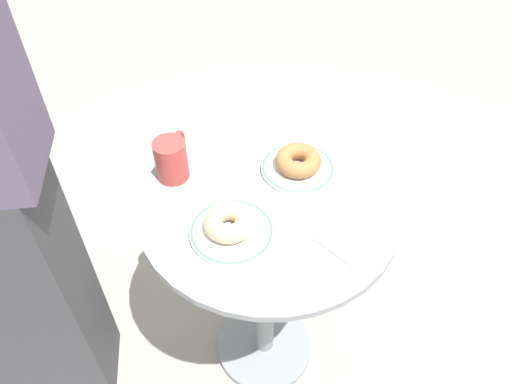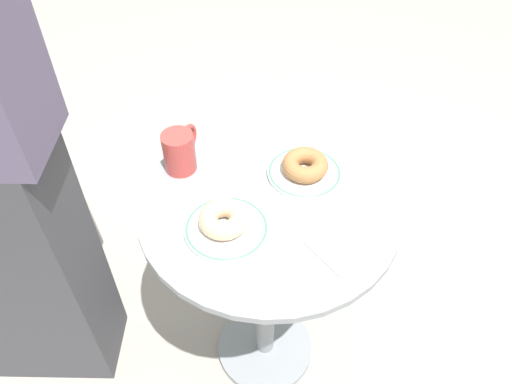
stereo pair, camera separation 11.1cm
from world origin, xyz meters
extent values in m
cube|color=#9E9389|center=(0.00, 0.00, -0.01)|extent=(7.00, 7.00, 0.02)
cylinder|color=gray|center=(0.00, 0.00, 0.71)|extent=(0.60, 0.60, 0.02)
cylinder|color=gray|center=(0.00, 0.00, 0.36)|extent=(0.06, 0.06, 0.67)
cylinder|color=gray|center=(0.00, 0.00, 0.01)|extent=(0.31, 0.31, 0.03)
cylinder|color=white|center=(-0.13, 0.00, 0.72)|extent=(0.18, 0.18, 0.01)
torus|color=#4C9E66|center=(-0.13, 0.00, 0.73)|extent=(0.18, 0.18, 0.01)
cylinder|color=white|center=(0.13, 0.01, 0.72)|extent=(0.18, 0.18, 0.01)
torus|color=#4C9E66|center=(0.13, 0.01, 0.73)|extent=(0.17, 0.17, 0.01)
torus|color=#E0B789|center=(-0.13, 0.01, 0.75)|extent=(0.15, 0.15, 0.04)
torus|color=#A36B3D|center=(0.13, 0.01, 0.75)|extent=(0.12, 0.12, 0.04)
cube|color=white|center=(0.02, -0.20, 0.72)|extent=(0.12, 0.12, 0.01)
cylinder|color=#B73D38|center=(-0.08, 0.23, 0.77)|extent=(0.08, 0.08, 0.10)
torus|color=#B73D38|center=(-0.04, 0.25, 0.77)|extent=(0.07, 0.04, 0.08)
cube|color=#3D3D42|center=(-0.49, 0.45, 0.44)|extent=(0.42, 0.41, 0.88)
camera|label=1|loc=(-0.62, -0.48, 1.56)|focal=35.04mm
camera|label=2|loc=(-0.54, -0.56, 1.56)|focal=35.04mm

